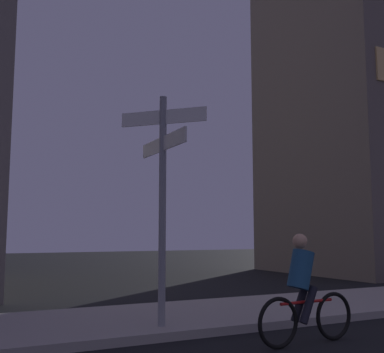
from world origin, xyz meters
name	(u,v)px	position (x,y,z in m)	size (l,w,h in m)	color
sidewalk_kerb	(200,315)	(0.00, 6.67, 0.07)	(40.00, 2.97, 0.14)	#9E9991
signpost	(163,184)	(-1.21, 5.68, 2.42)	(1.10, 1.79, 3.77)	gray
cyclist	(304,292)	(0.40, 4.13, 0.75)	(1.82, 0.35, 1.61)	black
building_right_block	(379,55)	(12.72, 13.27, 9.73)	(9.35, 7.04, 19.46)	#6B6056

